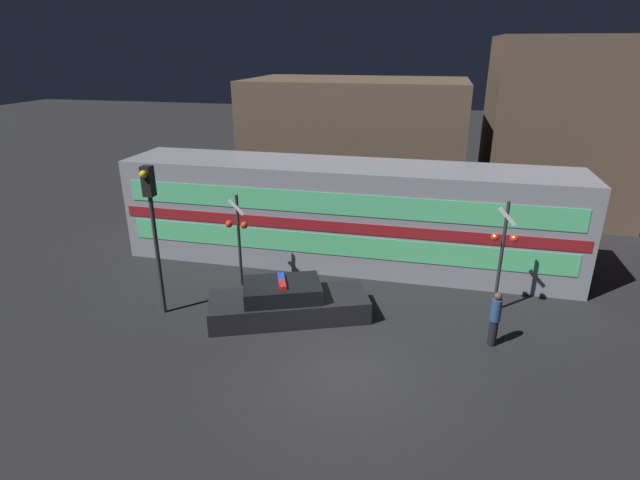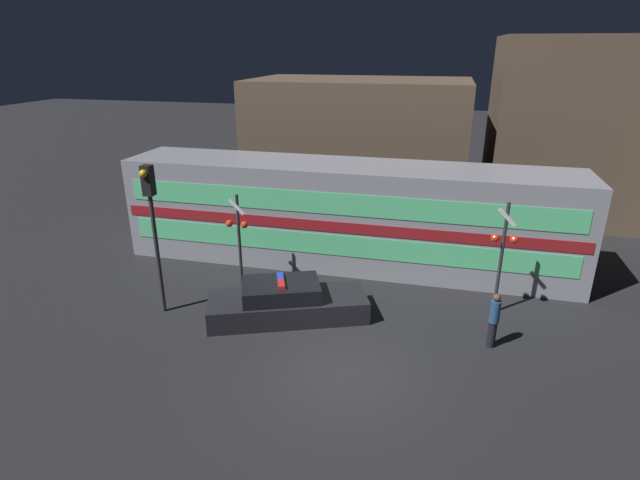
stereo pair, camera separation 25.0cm
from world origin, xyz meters
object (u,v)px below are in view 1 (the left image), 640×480
(pedestrian, at_px, (495,319))
(crossing_signal_near, at_px, (503,249))
(traffic_light_corner, at_px, (152,213))
(train, at_px, (345,214))
(police_car, at_px, (287,303))

(pedestrian, relative_size, crossing_signal_near, 0.45)
(crossing_signal_near, bearing_deg, traffic_light_corner, -166.53)
(crossing_signal_near, xyz_separation_m, traffic_light_corner, (-10.34, -2.48, 1.18))
(train, xyz_separation_m, crossing_signal_near, (5.44, -2.89, 0.24))
(police_car, relative_size, crossing_signal_near, 1.41)
(train, relative_size, traffic_light_corner, 3.58)
(pedestrian, distance_m, crossing_signal_near, 2.44)
(train, distance_m, traffic_light_corner, 7.40)
(train, distance_m, pedestrian, 7.25)
(police_car, height_order, traffic_light_corner, traffic_light_corner)
(train, relative_size, police_car, 3.29)
(police_car, distance_m, pedestrian, 6.16)
(train, height_order, traffic_light_corner, traffic_light_corner)
(train, bearing_deg, pedestrian, -43.39)
(crossing_signal_near, bearing_deg, pedestrian, -96.60)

